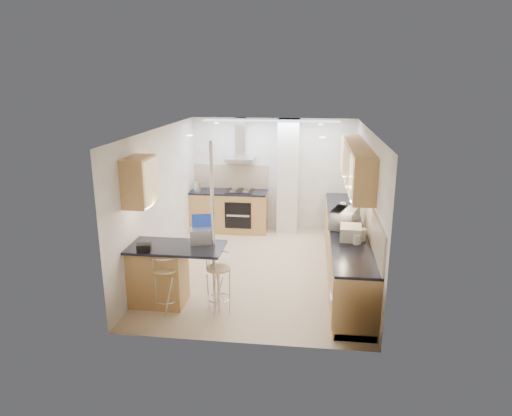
# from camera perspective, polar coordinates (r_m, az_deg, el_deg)

# --- Properties ---
(ground) EXTENTS (4.80, 4.80, 0.00)m
(ground) POSITION_cam_1_polar(r_m,az_deg,el_deg) (8.31, 0.57, -7.66)
(ground) COLOR #D6B68E
(ground) RESTS_ON ground
(room_shell) EXTENTS (3.64, 4.84, 2.51)m
(room_shell) POSITION_cam_1_polar(r_m,az_deg,el_deg) (8.16, 3.17, 3.27)
(room_shell) COLOR beige
(room_shell) RESTS_ON ground
(right_counter) EXTENTS (0.63, 4.40, 0.92)m
(right_counter) POSITION_cam_1_polar(r_m,az_deg,el_deg) (8.12, 11.20, -5.05)
(right_counter) COLOR #BD844B
(right_counter) RESTS_ON ground
(back_counter) EXTENTS (1.70, 0.63, 0.92)m
(back_counter) POSITION_cam_1_polar(r_m,az_deg,el_deg) (10.25, -3.38, -0.35)
(back_counter) COLOR #BD844B
(back_counter) RESTS_ON ground
(peninsula) EXTENTS (1.47, 0.72, 0.94)m
(peninsula) POSITION_cam_1_polar(r_m,az_deg,el_deg) (7.04, -10.02, -8.24)
(peninsula) COLOR #BD844B
(peninsula) RESTS_ON ground
(microwave) EXTENTS (0.55, 0.67, 0.32)m
(microwave) POSITION_cam_1_polar(r_m,az_deg,el_deg) (7.71, 11.01, -1.33)
(microwave) COLOR white
(microwave) RESTS_ON right_counter
(laptop) EXTENTS (0.37, 0.31, 0.22)m
(laptop) POSITION_cam_1_polar(r_m,az_deg,el_deg) (6.89, -6.92, -3.48)
(laptop) COLOR #A4A8AB
(laptop) RESTS_ON peninsula
(bag) EXTENTS (0.22, 0.18, 0.11)m
(bag) POSITION_cam_1_polar(r_m,az_deg,el_deg) (6.74, -13.83, -4.82)
(bag) COLOR black
(bag) RESTS_ON peninsula
(bar_stool_near) EXTENTS (0.46, 0.46, 0.90)m
(bar_stool_near) POSITION_cam_1_polar(r_m,az_deg,el_deg) (6.85, -11.17, -9.24)
(bar_stool_near) COLOR tan
(bar_stool_near) RESTS_ON ground
(bar_stool_end) EXTENTS (0.52, 0.52, 0.91)m
(bar_stool_end) POSITION_cam_1_polar(r_m,az_deg,el_deg) (6.76, -4.68, -9.30)
(bar_stool_end) COLOR tan
(bar_stool_end) RESTS_ON ground
(jar_a) EXTENTS (0.14, 0.14, 0.17)m
(jar_a) POSITION_cam_1_polar(r_m,az_deg,el_deg) (8.49, 10.97, -0.25)
(jar_a) COLOR beige
(jar_a) RESTS_ON right_counter
(jar_b) EXTENTS (0.12, 0.12, 0.14)m
(jar_b) POSITION_cam_1_polar(r_m,az_deg,el_deg) (8.78, 10.81, 0.22)
(jar_b) COLOR beige
(jar_b) RESTS_ON right_counter
(jar_c) EXTENTS (0.16, 0.16, 0.19)m
(jar_c) POSITION_cam_1_polar(r_m,az_deg,el_deg) (7.19, 13.04, -3.27)
(jar_c) COLOR #B6B291
(jar_c) RESTS_ON right_counter
(jar_d) EXTENTS (0.10, 0.10, 0.14)m
(jar_d) POSITION_cam_1_polar(r_m,az_deg,el_deg) (7.02, 12.44, -3.88)
(jar_d) COLOR white
(jar_d) RESTS_ON right_counter
(bread_bin) EXTENTS (0.35, 0.43, 0.21)m
(bread_bin) POSITION_cam_1_polar(r_m,az_deg,el_deg) (7.21, 11.74, -3.03)
(bread_bin) COLOR beige
(bread_bin) RESTS_ON right_counter
(kettle) EXTENTS (0.16, 0.16, 0.21)m
(kettle) POSITION_cam_1_polar(r_m,az_deg,el_deg) (10.14, -7.39, 2.68)
(kettle) COLOR silver
(kettle) RESTS_ON back_counter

